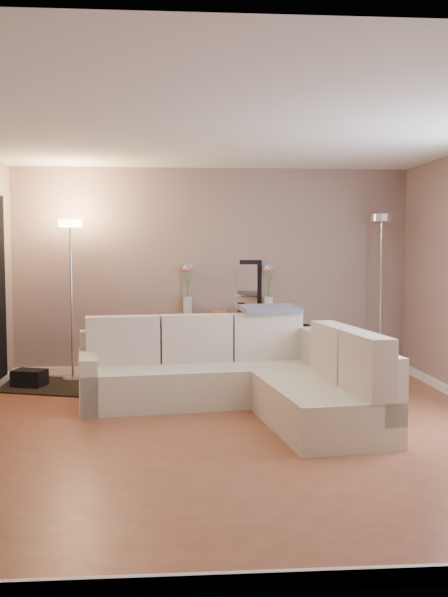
{
  "coord_description": "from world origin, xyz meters",
  "views": [
    {
      "loc": [
        -0.49,
        -5.68,
        1.59
      ],
      "look_at": [
        0.0,
        0.8,
        1.1
      ],
      "focal_mm": 40.0,
      "sensor_mm": 36.0,
      "label": 1
    }
  ],
  "objects": [
    {
      "name": "floor",
      "position": [
        0.0,
        0.0,
        -0.01
      ],
      "size": [
        5.0,
        5.5,
        0.01
      ],
      "primitive_type": "cube",
      "color": "#9B5638",
      "rests_on": "ground"
    },
    {
      "name": "ceiling",
      "position": [
        0.0,
        0.0,
        2.6
      ],
      "size": [
        5.0,
        5.5,
        0.01
      ],
      "primitive_type": "cube",
      "color": "white",
      "rests_on": "ground"
    },
    {
      "name": "wall_back",
      "position": [
        0.0,
        2.76,
        1.3
      ],
      "size": [
        5.0,
        0.02,
        2.6
      ],
      "primitive_type": "cube",
      "color": "gray",
      "rests_on": "ground"
    },
    {
      "name": "wall_front",
      "position": [
        0.0,
        -2.76,
        1.3
      ],
      "size": [
        5.0,
        0.02,
        2.6
      ],
      "primitive_type": "cube",
      "color": "gray",
      "rests_on": "ground"
    },
    {
      "name": "baseboard_back",
      "position": [
        0.0,
        2.73,
        0.05
      ],
      "size": [
        5.0,
        0.03,
        0.1
      ],
      "primitive_type": "cube",
      "color": "white",
      "rests_on": "ground"
    },
    {
      "name": "baseboard_front",
      "position": [
        0.0,
        -2.73,
        0.05
      ],
      "size": [
        5.0,
        0.03,
        0.1
      ],
      "primitive_type": "cube",
      "color": "white",
      "rests_on": "ground"
    },
    {
      "name": "sectional_sofa",
      "position": [
        0.2,
        0.78,
        0.33
      ],
      "size": [
        2.82,
        2.51,
        0.89
      ],
      "color": "beige",
      "rests_on": "floor"
    },
    {
      "name": "throw_blanket",
      "position": [
        0.55,
        1.45,
        0.94
      ],
      "size": [
        0.7,
        0.48,
        0.08
      ],
      "primitive_type": "cube",
      "rotation": [
        0.1,
        0.0,
        0.18
      ],
      "color": "slate",
      "rests_on": "sectional_sofa"
    },
    {
      "name": "console_table",
      "position": [
        0.12,
        2.63,
        0.42
      ],
      "size": [
        1.23,
        0.44,
        0.74
      ],
      "color": "black",
      "rests_on": "floor"
    },
    {
      "name": "leaning_mirror",
      "position": [
        0.2,
        2.78,
        1.11
      ],
      "size": [
        0.85,
        0.12,
        0.67
      ],
      "color": "black",
      "rests_on": "console_table"
    },
    {
      "name": "table_decor",
      "position": [
        0.18,
        2.59,
        0.8
      ],
      "size": [
        0.51,
        0.13,
        0.12
      ],
      "color": "orange",
      "rests_on": "console_table"
    },
    {
      "name": "flower_vase_left",
      "position": [
        -0.32,
        2.67,
        1.04
      ],
      "size": [
        0.14,
        0.12,
        0.64
      ],
      "color": "silver",
      "rests_on": "console_table"
    },
    {
      "name": "flower_vase_right",
      "position": [
        0.7,
        2.58,
        1.04
      ],
      "size": [
        0.14,
        0.12,
        0.64
      ],
      "color": "silver",
      "rests_on": "console_table"
    },
    {
      "name": "floor_lamp_lit",
      "position": [
        -1.71,
        2.35,
        1.36
      ],
      "size": [
        0.34,
        0.34,
        1.93
      ],
      "color": "silver",
      "rests_on": "floor"
    },
    {
      "name": "floor_lamp_unlit",
      "position": [
        2.07,
        2.37,
        1.42
      ],
      "size": [
        0.35,
        0.35,
        2.01
      ],
      "color": "silver",
      "rests_on": "floor"
    },
    {
      "name": "charcoal_rug",
      "position": [
        -1.93,
        2.03,
        0.01
      ],
      "size": [
        1.49,
        1.29,
        0.02
      ],
      "primitive_type": "cube",
      "rotation": [
        0.0,
        0.0,
        -0.32
      ],
      "color": "black",
      "rests_on": "floor"
    },
    {
      "name": "black_bag",
      "position": [
        -2.15,
        2.0,
        0.09
      ],
      "size": [
        0.42,
        0.35,
        0.23
      ],
      "primitive_type": "cube",
      "rotation": [
        0.0,
        0.0,
        -0.32
      ],
      "color": "black",
      "rests_on": "charcoal_rug"
    }
  ]
}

